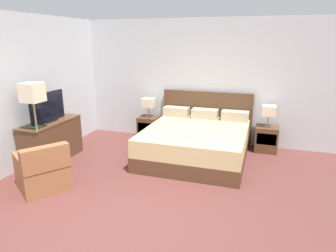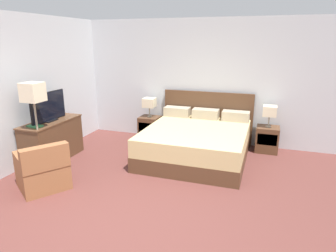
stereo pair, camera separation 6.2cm
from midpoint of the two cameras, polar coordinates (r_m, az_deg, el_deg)
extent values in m
plane|color=brown|center=(4.00, -7.49, -18.11)|extent=(10.59, 10.59, 0.00)
cube|color=silver|center=(6.75, 5.20, 8.43)|extent=(6.40, 0.06, 2.70)
cube|color=silver|center=(6.11, -24.76, 6.23)|extent=(0.06, 5.33, 2.70)
cube|color=brown|center=(5.89, 4.91, -4.87)|extent=(1.91, 2.07, 0.28)
cube|color=#D6BC7F|center=(5.79, 4.98, -2.08)|extent=(1.89, 2.05, 0.32)
cube|color=brown|center=(6.75, 7.07, 1.68)|extent=(1.98, 0.05, 1.15)
cube|color=tan|center=(6.68, 1.36, 2.77)|extent=(0.56, 0.28, 0.20)
cube|color=tan|center=(6.53, 6.77, 2.35)|extent=(0.56, 0.28, 0.20)
cube|color=tan|center=(6.45, 12.38, 1.90)|extent=(0.56, 0.28, 0.20)
cube|color=brown|center=(7.00, -3.90, -0.34)|extent=(0.45, 0.41, 0.53)
cube|color=#3C2718|center=(6.81, -4.54, -0.38)|extent=(0.38, 0.01, 0.23)
cube|color=brown|center=(6.53, 17.95, -2.33)|extent=(0.45, 0.41, 0.53)
cube|color=#3C2718|center=(6.32, 17.97, -2.44)|extent=(0.38, 0.01, 0.23)
cylinder|color=gray|center=(6.93, -3.94, 1.82)|extent=(0.11, 0.11, 0.02)
cylinder|color=gray|center=(6.90, -3.96, 2.76)|extent=(0.02, 0.02, 0.21)
cube|color=beige|center=(6.86, -4.00, 4.47)|extent=(0.27, 0.27, 0.21)
cylinder|color=gray|center=(6.46, 18.16, -0.03)|extent=(0.11, 0.11, 0.02)
cylinder|color=gray|center=(6.43, 18.25, 0.97)|extent=(0.02, 0.02, 0.21)
cube|color=beige|center=(6.38, 18.41, 2.79)|extent=(0.27, 0.27, 0.21)
cube|color=brown|center=(6.14, -21.51, -2.64)|extent=(0.49, 1.24, 0.78)
cube|color=brown|center=(6.04, -21.87, 0.75)|extent=(0.51, 1.28, 0.02)
cube|color=black|center=(6.02, -22.00, 0.91)|extent=(0.18, 0.27, 0.02)
cube|color=black|center=(5.96, -22.26, 3.38)|extent=(0.04, 0.88, 0.54)
cube|color=black|center=(5.95, -22.12, 3.38)|extent=(0.01, 0.85, 0.51)
cube|color=#2D7042|center=(5.72, -24.39, -0.09)|extent=(0.27, 0.19, 0.03)
cube|color=#935B38|center=(5.13, -23.02, -8.73)|extent=(0.95, 0.95, 0.40)
cube|color=#935B38|center=(4.74, -22.66, -5.71)|extent=(0.52, 0.65, 0.36)
cube|color=#935B38|center=(4.97, -26.67, -6.34)|extent=(0.57, 0.43, 0.18)
cube|color=#935B38|center=(5.09, -20.18, -5.07)|extent=(0.57, 0.43, 0.18)
cylinder|color=gray|center=(5.77, -23.12, -8.00)|extent=(0.28, 0.28, 0.02)
cylinder|color=gray|center=(5.56, -23.83, -2.04)|extent=(0.03, 0.03, 1.24)
cube|color=beige|center=(5.39, -24.76, 5.84)|extent=(0.30, 0.30, 0.31)
camera|label=1|loc=(0.03, -90.33, -0.10)|focal=32.00mm
camera|label=2|loc=(0.03, 89.67, 0.10)|focal=32.00mm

